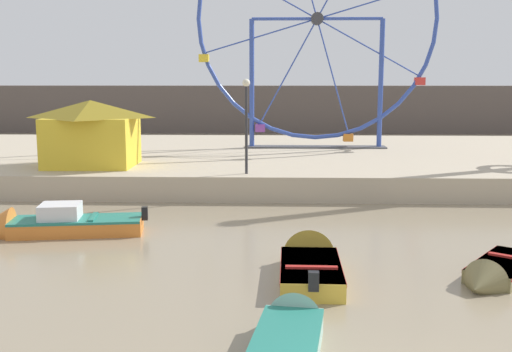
{
  "coord_description": "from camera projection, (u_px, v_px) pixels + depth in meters",
  "views": [
    {
      "loc": [
        -2.3,
        -8.08,
        5.07
      ],
      "look_at": [
        -2.89,
        11.62,
        1.91
      ],
      "focal_mm": 42.79,
      "sensor_mm": 36.0,
      "label": 1
    }
  ],
  "objects": [
    {
      "name": "motorboat_orange_hull",
      "position": [
        49.0,
        225.0,
        19.97
      ],
      "size": [
        5.6,
        2.12,
        1.43
      ],
      "rotation": [
        0.0,
        0.0,
        3.28
      ],
      "color": "orange",
      "rests_on": "ground_plane"
    },
    {
      "name": "motorboat_seafoam",
      "position": [
        287.0,
        344.0,
        11.13
      ],
      "size": [
        1.9,
        5.66,
        1.14
      ],
      "rotation": [
        0.0,
        0.0,
        1.43
      ],
      "color": "#93BCAD",
      "rests_on": "ground_plane"
    },
    {
      "name": "promenade_lamp_near",
      "position": [
        246.0,
        112.0,
        25.47
      ],
      "size": [
        0.32,
        0.32,
        3.98
      ],
      "color": "#2D2D33",
      "rests_on": "quay_promenade"
    },
    {
      "name": "ferris_wheel_blue_frame",
      "position": [
        317.0,
        23.0,
        34.53
      ],
      "size": [
        13.72,
        1.2,
        14.2
      ],
      "color": "#334CA8",
      "rests_on": "quay_promenade"
    },
    {
      "name": "quay_promenade",
      "position": [
        315.0,
        160.0,
        34.16
      ],
      "size": [
        110.0,
        18.79,
        1.07
      ],
      "primitive_type": "cube",
      "color": "#B7A88E",
      "rests_on": "ground_plane"
    },
    {
      "name": "carnival_booth_yellow_awning",
      "position": [
        91.0,
        132.0,
        27.95
      ],
      "size": [
        4.31,
        3.66,
        3.02
      ],
      "rotation": [
        0.0,
        0.0,
        0.01
      ],
      "color": "yellow",
      "rests_on": "quay_promenade"
    },
    {
      "name": "motorboat_olive_wood",
      "position": [
        495.0,
        273.0,
        15.4
      ],
      "size": [
        3.08,
        3.61,
        1.12
      ],
      "rotation": [
        0.0,
        0.0,
        4.08
      ],
      "color": "olive",
      "rests_on": "ground_plane"
    },
    {
      "name": "motorboat_mustard_yellow",
      "position": [
        310.0,
        263.0,
        16.11
      ],
      "size": [
        1.59,
        4.16,
        1.43
      ],
      "rotation": [
        0.0,
        0.0,
        1.55
      ],
      "color": "gold",
      "rests_on": "ground_plane"
    },
    {
      "name": "distant_town_skyline",
      "position": [
        298.0,
        109.0,
        57.8
      ],
      "size": [
        140.0,
        3.0,
        4.4
      ],
      "primitive_type": "cube",
      "color": "#564C47",
      "rests_on": "ground_plane"
    }
  ]
}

